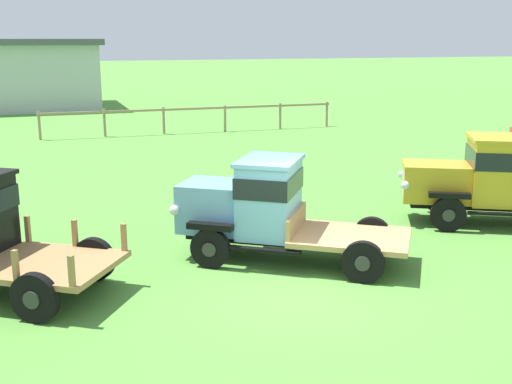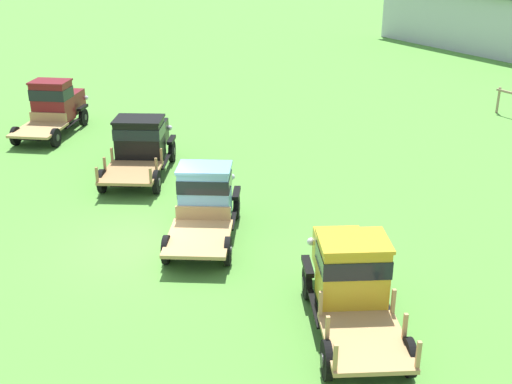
# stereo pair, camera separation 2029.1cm
# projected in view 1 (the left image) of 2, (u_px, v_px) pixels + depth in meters

# --- Properties ---
(ground_plane) EXTENTS (240.00, 240.00, 0.00)m
(ground_plane) POSITION_uv_depth(u_px,v_px,m) (297.00, 290.00, 11.26)
(ground_plane) COLOR #518E38
(paddock_fence) EXTENTS (13.86, 0.44, 1.25)m
(paddock_fence) POSITION_uv_depth(u_px,v_px,m) (194.00, 114.00, 29.83)
(paddock_fence) COLOR #997F60
(paddock_fence) RESTS_ON ground
(vintage_truck_midrow_center) EXTENTS (4.64, 3.84, 2.04)m
(vintage_truck_midrow_center) POSITION_uv_depth(u_px,v_px,m) (263.00, 207.00, 12.68)
(vintage_truck_midrow_center) COLOR black
(vintage_truck_midrow_center) RESTS_ON ground
(vintage_truck_far_side) EXTENTS (4.90, 3.58, 2.10)m
(vintage_truck_far_side) POSITION_uv_depth(u_px,v_px,m) (484.00, 178.00, 15.10)
(vintage_truck_far_side) COLOR black
(vintage_truck_far_side) RESTS_ON ground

